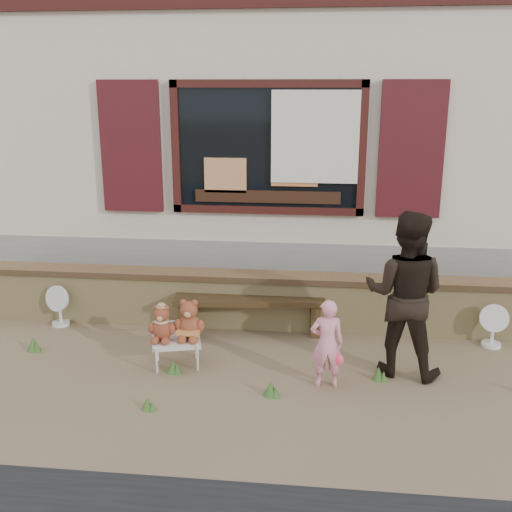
# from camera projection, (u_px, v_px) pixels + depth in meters

# --- Properties ---
(ground) EXTENTS (80.00, 80.00, 0.00)m
(ground) POSITION_uv_depth(u_px,v_px,m) (250.00, 362.00, 6.34)
(ground) COLOR brown
(ground) RESTS_ON ground
(shopfront) EXTENTS (8.04, 5.13, 4.00)m
(shopfront) POSITION_uv_depth(u_px,v_px,m) (281.00, 137.00, 10.09)
(shopfront) COLOR #C2B39D
(shopfront) RESTS_ON ground
(brick_wall) EXTENTS (7.10, 0.36, 0.67)m
(brick_wall) POSITION_uv_depth(u_px,v_px,m) (260.00, 300.00, 7.21)
(brick_wall) COLOR tan
(brick_wall) RESTS_ON ground
(bench) EXTENTS (1.78, 0.52, 0.45)m
(bench) POSITION_uv_depth(u_px,v_px,m) (249.00, 307.00, 7.01)
(bench) COLOR #312211
(bench) RESTS_ON ground
(folding_chair) EXTENTS (0.58, 0.54, 0.30)m
(folding_chair) POSITION_uv_depth(u_px,v_px,m) (177.00, 341.00, 6.19)
(folding_chair) COLOR beige
(folding_chair) RESTS_ON ground
(teddy_bear_left) EXTENTS (0.34, 0.31, 0.39)m
(teddy_bear_left) POSITION_uv_depth(u_px,v_px,m) (162.00, 322.00, 6.12)
(teddy_bear_left) COLOR brown
(teddy_bear_left) RESTS_ON folding_chair
(teddy_bear_right) EXTENTS (0.38, 0.35, 0.43)m
(teddy_bear_right) POSITION_uv_depth(u_px,v_px,m) (189.00, 319.00, 6.15)
(teddy_bear_right) COLOR brown
(teddy_bear_right) RESTS_ON folding_chair
(child) EXTENTS (0.34, 0.24, 0.89)m
(child) POSITION_uv_depth(u_px,v_px,m) (327.00, 343.00, 5.73)
(child) COLOR pink
(child) RESTS_ON ground
(adult) EXTENTS (0.96, 0.84, 1.68)m
(adult) POSITION_uv_depth(u_px,v_px,m) (405.00, 294.00, 5.91)
(adult) COLOR black
(adult) RESTS_ON ground
(fan_left) EXTENTS (0.33, 0.22, 0.51)m
(fan_left) POSITION_uv_depth(u_px,v_px,m) (59.00, 305.00, 7.26)
(fan_left) COLOR silver
(fan_left) RESTS_ON ground
(fan_right) EXTENTS (0.33, 0.21, 0.50)m
(fan_right) POSITION_uv_depth(u_px,v_px,m) (493.00, 325.00, 6.66)
(fan_right) COLOR white
(fan_right) RESTS_ON ground
(grass_tufts) EXTENTS (5.30, 1.42, 0.16)m
(grass_tufts) POSITION_uv_depth(u_px,v_px,m) (193.00, 376.00, 5.89)
(grass_tufts) COLOR #396026
(grass_tufts) RESTS_ON ground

